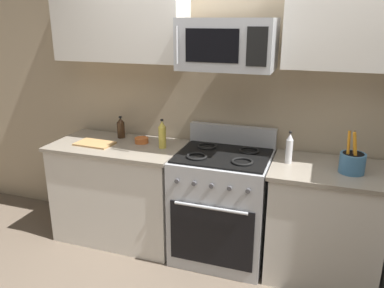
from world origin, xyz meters
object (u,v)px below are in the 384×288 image
Objects in this scene: prep_bowl at (142,140)px; bottle_vinegar at (289,148)px; microwave at (227,44)px; cutting_board at (95,144)px; utensil_crock at (352,162)px; range_oven at (222,205)px; bottle_soy at (121,128)px; bottle_oil at (162,135)px.

bottle_vinegar is at bearing -3.79° from prep_bowl.
cutting_board is (-1.15, -0.10, -0.87)m from microwave.
bottle_vinegar is 1.30m from prep_bowl.
microwave is at bearing 5.16° from cutting_board.
utensil_crock reaches higher than cutting_board.
cutting_board is at bearing -176.87° from bottle_vinegar.
microwave is (-0.00, 0.03, 1.32)m from range_oven.
bottle_vinegar is (0.51, -0.01, -0.76)m from microwave.
range_oven is 1.54× the size of microwave.
bottle_vinegar is at bearing -1.50° from microwave.
utensil_crock reaches higher than bottle_soy.
bottle_soy is at bearing 64.97° from cutting_board.
bottle_vinegar is 1.24× the size of bottle_soy.
bottle_soy is at bearing 171.38° from microwave.
bottle_oil is (-1.51, 0.08, 0.04)m from utensil_crock.
utensil_crock is at bearing -7.13° from bottle_vinegar.
cutting_board is 1.30× the size of bottle_oil.
range_oven is 1.24m from cutting_board.
utensil_crock is 1.25× the size of bottle_vinegar.
microwave reaches higher than bottle_vinegar.
microwave is 1.31m from bottle_soy.
range_oven is at bearing -178.27° from bottle_vinegar.
utensil_crock is 1.51m from bottle_oil.
cutting_board is 1.67m from bottle_vinegar.
bottle_soy reaches higher than cutting_board.
microwave reaches higher than bottle_soy.
prep_bowl is at bearing 164.08° from bottle_oil.
range_oven is at bearing -7.36° from prep_bowl.
microwave is 0.94m from bottle_oil.
prep_bowl is (-1.74, 0.14, -0.06)m from utensil_crock.
cutting_board is (-2.12, -0.03, -0.07)m from utensil_crock.
bottle_oil is 2.02× the size of prep_bowl.
utensil_crock is 1.55× the size of bottle_soy.
bottle_vinegar is (-0.45, 0.06, 0.04)m from utensil_crock.
prep_bowl is (0.25, -0.08, -0.07)m from bottle_soy.
microwave is 2.80× the size of bottle_oil.
bottle_vinegar is (0.51, 0.02, 0.55)m from range_oven.
bottle_vinegar reaches higher than bottle_soy.
range_oven is 4.30× the size of bottle_oil.
utensil_crock reaches higher than bottle_oil.
cutting_board is at bearing -179.07° from utensil_crock.
prep_bowl is (0.37, 0.18, 0.02)m from cutting_board.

